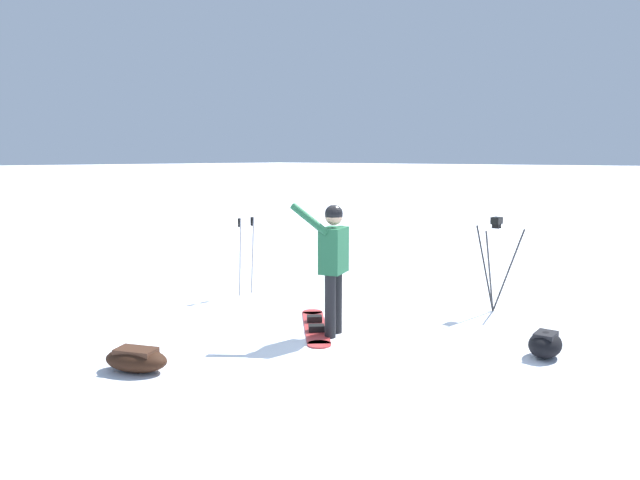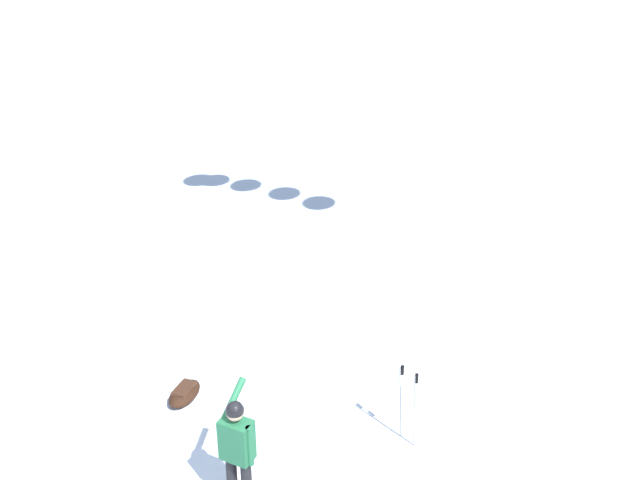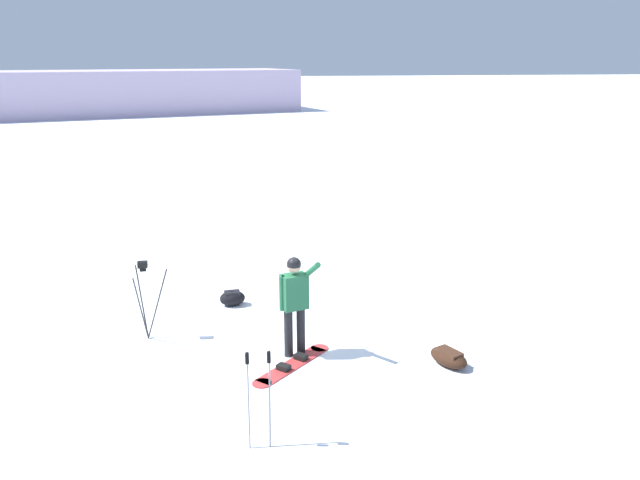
{
  "view_description": "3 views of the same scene",
  "coord_description": "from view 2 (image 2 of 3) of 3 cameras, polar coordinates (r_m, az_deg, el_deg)",
  "views": [
    {
      "loc": [
        -4.48,
        5.72,
        2.24
      ],
      "look_at": [
        0.44,
        0.03,
        1.16
      ],
      "focal_mm": 32.86,
      "sensor_mm": 36.0,
      "label": 1
    },
    {
      "loc": [
        -4.0,
        -5.3,
        6.94
      ],
      "look_at": [
        1.97,
        0.64,
        3.03
      ],
      "focal_mm": 39.31,
      "sensor_mm": 36.0,
      "label": 2
    },
    {
      "loc": [
        9.55,
        -0.99,
        4.65
      ],
      "look_at": [
        1.36,
        0.39,
        2.28
      ],
      "focal_mm": 36.21,
      "sensor_mm": 36.0,
      "label": 3
    }
  ],
  "objects": [
    {
      "name": "snowboarder",
      "position": [
        9.06,
        -6.74,
        -16.22
      ],
      "size": [
        0.62,
        0.61,
        1.67
      ],
      "color": "black",
      "rests_on": "ground_plane"
    },
    {
      "name": "gear_bag_large",
      "position": [
        11.44,
        -10.98,
        -12.14
      ],
      "size": [
        0.8,
        0.64,
        0.25
      ],
      "color": "black",
      "rests_on": "ground_plane"
    },
    {
      "name": "ski_poles",
      "position": [
        10.12,
        7.18,
        -12.47
      ],
      "size": [
        0.13,
        0.31,
        1.26
      ],
      "color": "gray",
      "rests_on": "ground_plane"
    }
  ]
}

